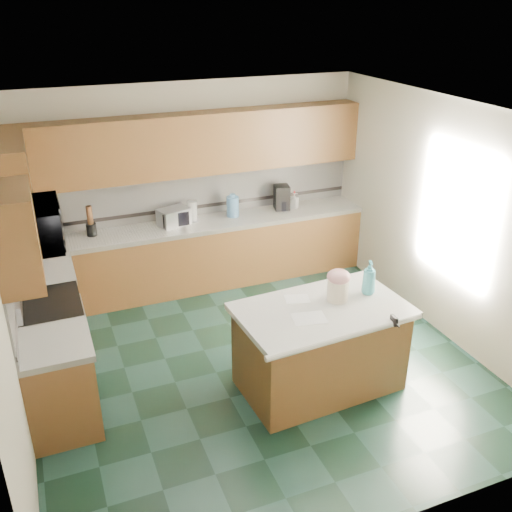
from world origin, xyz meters
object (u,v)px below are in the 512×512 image
island_base (320,350)px  soap_bottle_island (369,277)px  island_top (322,310)px  coffee_maker (282,197)px  knife_block (48,234)px  toaster_oven (174,217)px  treat_jar (338,290)px

island_base → soap_bottle_island: soap_bottle_island is taller
island_top → coffee_maker: size_ratio=4.86×
knife_block → toaster_oven: size_ratio=0.60×
soap_bottle_island → knife_block: 3.88m
soap_bottle_island → island_base: bearing=-151.7°
knife_block → coffee_maker: bearing=4.6°
island_top → knife_block: 3.54m
island_base → knife_block: knife_block is taller
island_base → soap_bottle_island: size_ratio=4.33×
island_base → soap_bottle_island: 0.88m
treat_jar → knife_block: size_ratio=0.97×
island_base → coffee_maker: size_ratio=4.56×
treat_jar → coffee_maker: size_ratio=0.65×
island_base → knife_block: (-2.35, 2.64, 0.60)m
island_top → knife_block: (-2.35, 2.64, 0.14)m
island_top → toaster_oven: toaster_oven is taller
treat_jar → knife_block: bearing=127.0°
island_base → toaster_oven: 2.82m
soap_bottle_island → coffee_maker: bearing=105.1°
treat_jar → knife_block: 3.62m
island_base → soap_bottle_island: bearing=5.3°
island_top → coffee_maker: bearing=70.5°
island_top → coffee_maker: coffee_maker is taller
soap_bottle_island → knife_block: size_ratio=1.56×
soap_bottle_island → treat_jar: bearing=-159.7°
toaster_oven → coffee_maker: coffee_maker is taller
treat_jar → island_top: bearing=-166.6°
toaster_oven → coffee_maker: size_ratio=1.13×
treat_jar → coffee_maker: (0.55, 2.59, 0.06)m
soap_bottle_island → toaster_oven: 2.89m
treat_jar → soap_bottle_island: (0.35, 0.01, 0.07)m
island_base → coffee_maker: coffee_maker is taller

